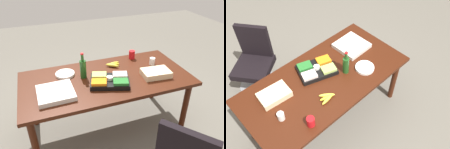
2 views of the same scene
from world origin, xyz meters
The scene contains 10 objects.
ground_plane centered at (0.00, 0.00, 0.00)m, with size 10.00×10.00×0.00m, color #676358.
conference_table centered at (0.00, 0.00, 0.68)m, with size 1.93×0.95×0.76m.
sheet_cake centered at (0.55, -0.16, 0.80)m, with size 0.32×0.22×0.07m, color beige.
veggie_tray centered at (-0.01, -0.14, 0.80)m, with size 0.49×0.42×0.09m.
paper_plate_stack centered at (-0.44, 0.21, 0.78)m, with size 0.22×0.22×0.03m, color white.
pizza_box centered at (-0.59, -0.15, 0.79)m, with size 0.36×0.36×0.05m, color silver.
red_solo_cup centered at (0.49, 0.36, 0.82)m, with size 0.08×0.08×0.11m, color red.
paper_cup centered at (0.65, 0.10, 0.81)m, with size 0.07×0.07×0.09m, color white.
wine_bottle centered at (-0.25, 0.09, 0.88)m, with size 0.08×0.08×0.30m.
banana_bunch centered at (0.16, 0.23, 0.79)m, with size 0.20×0.14×0.04m.
Camera 1 is at (-0.69, -2.03, 2.04)m, focal length 34.64 mm.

